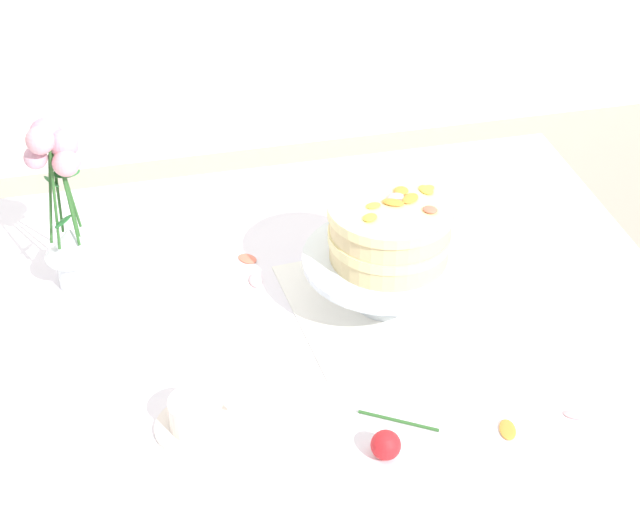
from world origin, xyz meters
The scene contains 11 objects.
dining_table centered at (0.00, -0.02, 0.65)m, with size 1.40×1.00×0.74m.
linen_napkin centered at (0.20, 0.00, 0.74)m, with size 0.32×0.32×0.00m, color white.
cake_stand centered at (0.20, 0.00, 0.82)m, with size 0.29×0.29×0.10m.
layer_cake centered at (0.20, 0.00, 0.89)m, with size 0.21×0.21×0.11m.
flower_vase centered at (-0.32, 0.18, 0.90)m, with size 0.10×0.10×0.33m.
teacup centered at (-0.16, -0.22, 0.76)m, with size 0.13×0.12×0.06m.
fallen_rose centered at (0.10, -0.34, 0.76)m, with size 0.11×0.12×0.04m.
loose_petal_0 centered at (0.29, -0.34, 0.74)m, with size 0.04×0.02×0.01m, color orange.
loose_petal_1 centered at (-0.01, 0.11, 0.74)m, with size 0.04×0.02×0.01m, color pink.
loose_petal_2 centered at (0.40, -0.33, 0.74)m, with size 0.04×0.02×0.00m, color pink.
loose_petal_3 centered at (-0.01, 0.18, 0.74)m, with size 0.04×0.03×0.00m, color #E56B51.
Camera 1 is at (-0.24, -1.33, 1.84)m, focal length 57.72 mm.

